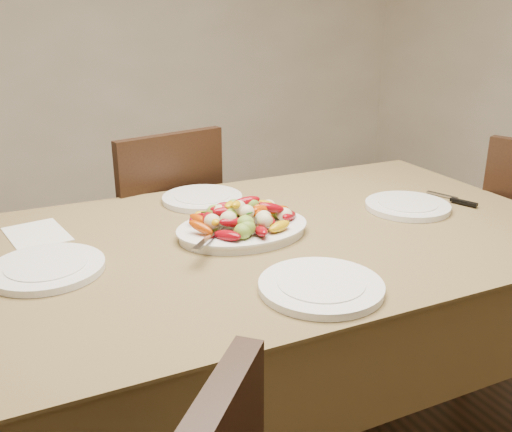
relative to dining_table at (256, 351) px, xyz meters
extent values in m
cube|color=beige|center=(0.12, 2.79, 1.02)|extent=(5.00, 0.02, 2.80)
cube|color=brown|center=(0.00, 0.00, 0.00)|extent=(1.86, 1.08, 0.76)
ellipsoid|color=white|center=(-0.03, 0.03, 0.39)|extent=(0.38, 0.28, 0.02)
cylinder|color=white|center=(-0.56, 0.02, 0.39)|extent=(0.28, 0.28, 0.02)
cylinder|color=white|center=(0.54, -0.01, 0.39)|extent=(0.27, 0.27, 0.02)
cylinder|color=white|center=(-0.02, 0.36, 0.39)|extent=(0.27, 0.27, 0.02)
cylinder|color=white|center=(-0.01, -0.36, 0.39)|extent=(0.29, 0.29, 0.02)
cube|color=silver|center=(-0.55, 0.29, 0.38)|extent=(0.18, 0.23, 0.00)
camera|label=1|loc=(-0.66, -1.34, 0.99)|focal=40.00mm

